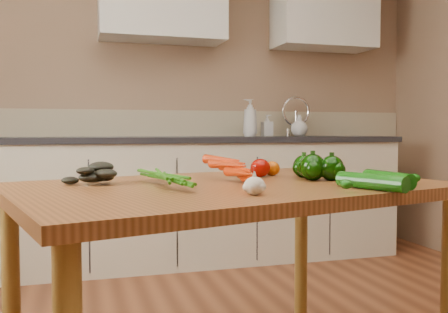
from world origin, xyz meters
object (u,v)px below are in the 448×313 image
Objects in this scene: pepper_b at (304,167)px; tomato_b at (272,169)px; zucchini_a at (388,179)px; tomato_c at (304,168)px; pepper_a at (313,167)px; garlic_bulb at (254,186)px; pepper_c at (332,168)px; soap_bottle_c at (299,125)px; carrot_bunch at (212,173)px; tomato_a at (260,168)px; zucchini_b at (371,182)px; soap_bottle_a at (250,118)px; soap_bottle_b at (267,125)px; table at (230,208)px; leafy_greens at (90,170)px.

pepper_b reaches higher than tomato_b.
tomato_c is at bearing 99.02° from zucchini_a.
pepper_b is 0.39m from zucchini_a.
pepper_a is at bearing 116.59° from zucchini_a.
pepper_c reaches higher than garlic_bulb.
carrot_bunch is (-1.26, -2.00, -0.19)m from soap_bottle_c.
tomato_a is at bearing 128.73° from pepper_a.
pepper_c is 0.29m from zucchini_b.
soap_bottle_a is 1.67× the size of soap_bottle_b.
soap_bottle_b is at bearing 7.55° from soap_bottle_c.
carrot_bunch is 0.35m from garlic_bulb.
soap_bottle_c reaches higher than zucchini_a.
tomato_c is 0.30× the size of zucchini_a.
pepper_c is (0.39, -0.00, 0.13)m from table.
leafy_greens is at bearing 154.02° from table.
tomato_a is 1.22× the size of tomato_c.
tomato_c is 0.47m from zucchini_a.
soap_bottle_b is at bearing 73.47° from tomato_c.
pepper_a reaches higher than tomato_c.
leafy_greens reaches higher than pepper_b.
pepper_a is 0.07m from pepper_c.
pepper_a is 0.11m from pepper_b.
zucchini_a is (0.48, 0.07, -0.00)m from garlic_bulb.
table is 2.39m from soap_bottle_c.
pepper_b reaches higher than zucchini_a.
soap_bottle_c is 2.18× the size of tomato_a.
pepper_c is at bearing -89.38° from tomato_c.
soap_bottle_c is (0.45, 0.10, -0.06)m from soap_bottle_a.
tomato_c is at bearing 9.14° from leafy_greens.
tomato_b is 0.14m from tomato_c.
zucchini_b is (0.36, -0.29, 0.11)m from table.
table is at bearing -50.69° from carrot_bunch.
soap_bottle_a reaches higher than tomato_b.
pepper_c is at bearing -15.18° from table.
leafy_greens is 0.86m from tomato_c.
carrot_bunch is 0.36m from tomato_b.
soap_bottle_a reaches higher than pepper_a.
garlic_bulb is 0.29× the size of zucchini_a.
pepper_a is 0.40× the size of zucchini_b.
soap_bottle_c is 2.49m from zucchini_b.
zucchini_b is at bearing -53.42° from table.
tomato_b is (0.25, 0.23, 0.11)m from table.
soap_bottle_a is (0.75, 1.94, 0.36)m from table.
zucchini_b is at bearing 165.30° from soap_bottle_b.
table is 26.29× the size of garlic_bulb.
tomato_c reaches higher than table.
soap_bottle_b reaches higher than pepper_a.
tomato_c is at bearing 7.59° from tomato_a.
tomato_b is 0.30× the size of zucchini_a.
tomato_a is at bearing 121.77° from zucchini_a.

